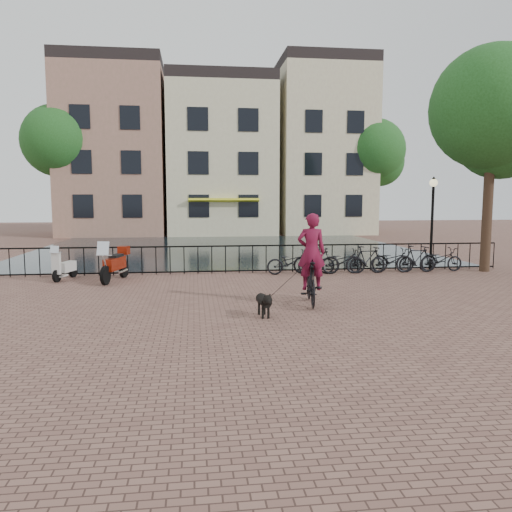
{
  "coord_description": "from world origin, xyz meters",
  "views": [
    {
      "loc": [
        -1.63,
        -10.06,
        2.72
      ],
      "look_at": [
        0.0,
        3.0,
        1.2
      ],
      "focal_mm": 35.0,
      "sensor_mm": 36.0,
      "label": 1
    }
  ],
  "objects": [
    {
      "name": "scooter",
      "position": [
        -5.95,
        7.19,
        0.61
      ],
      "size": [
        0.73,
        1.37,
        1.23
      ],
      "rotation": [
        0.0,
        0.0,
        -0.28
      ],
      "color": "silver",
      "rests_on": "ground"
    },
    {
      "name": "parked_bike_3",
      "position": [
        4.65,
        7.4,
        0.5
      ],
      "size": [
        1.7,
        0.63,
        1.0
      ],
      "primitive_type": "imported",
      "rotation": [
        0.0,
        0.0,
        1.67
      ],
      "color": "black",
      "rests_on": "ground"
    },
    {
      "name": "tree_far_right",
      "position": [
        12.0,
        27.0,
        6.35
      ],
      "size": [
        4.76,
        4.76,
        8.76
      ],
      "color": "black",
      "rests_on": "ground"
    },
    {
      "name": "canal_house_mid",
      "position": [
        0.5,
        30.0,
        5.9
      ],
      "size": [
        8.0,
        9.5,
        11.8
      ],
      "color": "beige",
      "rests_on": "ground"
    },
    {
      "name": "tree_far_left",
      "position": [
        -11.0,
        27.0,
        6.73
      ],
      "size": [
        5.04,
        5.04,
        9.27
      ],
      "color": "black",
      "rests_on": "ground"
    },
    {
      "name": "lamp_post",
      "position": [
        7.2,
        7.6,
        2.38
      ],
      "size": [
        0.3,
        0.3,
        3.45
      ],
      "color": "black",
      "rests_on": "ground"
    },
    {
      "name": "parked_bike_4",
      "position": [
        5.6,
        7.4,
        0.45
      ],
      "size": [
        1.74,
        0.67,
        0.9
      ],
      "primitive_type": "imported",
      "rotation": [
        0.0,
        0.0,
        1.61
      ],
      "color": "black",
      "rests_on": "ground"
    },
    {
      "name": "cyclist",
      "position": [
        1.35,
        2.35,
        1.04
      ],
      "size": [
        0.94,
        2.07,
        2.75
      ],
      "rotation": [
        0.0,
        0.0,
        3.0
      ],
      "color": "black",
      "rests_on": "ground"
    },
    {
      "name": "parked_bike_0",
      "position": [
        1.8,
        7.4,
        0.45
      ],
      "size": [
        1.72,
        0.6,
        0.9
      ],
      "primitive_type": "imported",
      "rotation": [
        0.0,
        0.0,
        1.57
      ],
      "color": "black",
      "rests_on": "ground"
    },
    {
      "name": "canal_house_right",
      "position": [
        8.5,
        30.0,
        6.65
      ],
      "size": [
        7.0,
        9.0,
        13.3
      ],
      "color": "#C1B390",
      "rests_on": "ground"
    },
    {
      "name": "parked_bike_2",
      "position": [
        3.7,
        7.4,
        0.45
      ],
      "size": [
        1.74,
        0.67,
        0.9
      ],
      "primitive_type": "imported",
      "rotation": [
        0.0,
        0.0,
        1.53
      ],
      "color": "black",
      "rests_on": "ground"
    },
    {
      "name": "parked_bike_5",
      "position": [
        6.55,
        7.4,
        0.5
      ],
      "size": [
        1.7,
        0.64,
        1.0
      ],
      "primitive_type": "imported",
      "rotation": [
        0.0,
        0.0,
        1.68
      ],
      "color": "black",
      "rests_on": "ground"
    },
    {
      "name": "canal_water",
      "position": [
        0.0,
        17.3,
        0.0
      ],
      "size": [
        20.0,
        20.0,
        0.0
      ],
      "primitive_type": "plane",
      "color": "black",
      "rests_on": "ground"
    },
    {
      "name": "ground",
      "position": [
        0.0,
        0.0,
        0.0
      ],
      "size": [
        100.0,
        100.0,
        0.0
      ],
      "primitive_type": "plane",
      "color": "brown",
      "rests_on": "ground"
    },
    {
      "name": "dog",
      "position": [
        -0.05,
        1.15,
        0.3
      ],
      "size": [
        0.36,
        0.91,
        0.6
      ],
      "rotation": [
        0.0,
        0.0,
        0.09
      ],
      "color": "black",
      "rests_on": "ground"
    },
    {
      "name": "railing",
      "position": [
        0.0,
        8.0,
        0.5
      ],
      "size": [
        20.0,
        0.05,
        1.02
      ],
      "color": "black",
      "rests_on": "ground"
    },
    {
      "name": "tree_near_right",
      "position": [
        9.2,
        7.3,
        5.97
      ],
      "size": [
        4.48,
        4.48,
        8.24
      ],
      "color": "black",
      "rests_on": "ground"
    },
    {
      "name": "parked_bike_1",
      "position": [
        2.75,
        7.4,
        0.5
      ],
      "size": [
        1.72,
        0.73,
        1.0
      ],
      "primitive_type": "imported",
      "rotation": [
        0.0,
        0.0,
        1.41
      ],
      "color": "black",
      "rests_on": "ground"
    },
    {
      "name": "parked_bike_6",
      "position": [
        7.5,
        7.4,
        0.45
      ],
      "size": [
        1.75,
        0.72,
        0.9
      ],
      "primitive_type": "imported",
      "rotation": [
        0.0,
        0.0,
        1.64
      ],
      "color": "black",
      "rests_on": "ground"
    },
    {
      "name": "canal_house_left",
      "position": [
        -7.5,
        30.0,
        6.4
      ],
      "size": [
        7.5,
        9.0,
        12.8
      ],
      "color": "#8C6651",
      "rests_on": "ground"
    },
    {
      "name": "motorcycle",
      "position": [
        -4.24,
        6.7,
        0.71
      ],
      "size": [
        0.94,
        2.04,
        1.42
      ],
      "rotation": [
        0.0,
        0.0,
        -0.25
      ],
      "color": "maroon",
      "rests_on": "ground"
    }
  ]
}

